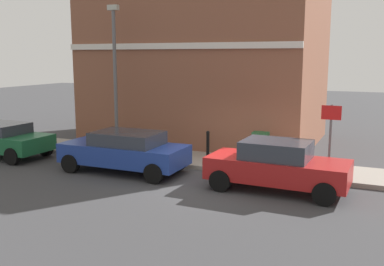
{
  "coord_description": "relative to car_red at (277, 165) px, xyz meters",
  "views": [
    {
      "loc": [
        -12.75,
        -4.86,
        3.91
      ],
      "look_at": [
        1.5,
        1.51,
        1.2
      ],
      "focal_mm": 41.43,
      "sensor_mm": 36.0,
      "label": 1
    }
  ],
  "objects": [
    {
      "name": "corner_building",
      "position": [
        6.92,
        5.02,
        2.93
      ],
      "size": [
        7.07,
        10.05,
        7.39
      ],
      "color": "brown",
      "rests_on": "ground"
    },
    {
      "name": "car_green",
      "position": [
        0.02,
        10.94,
        -0.06
      ],
      "size": [
        1.97,
        4.06,
        1.33
      ],
      "rotation": [
        0.0,
        0.0,
        1.55
      ],
      "color": "#195933",
      "rests_on": "ground"
    },
    {
      "name": "street_sign",
      "position": [
        1.59,
        -1.27,
        0.9
      ],
      "size": [
        0.08,
        0.6,
        2.3
      ],
      "color": "#59595B",
      "rests_on": "sidewalk"
    },
    {
      "name": "sidewalk",
      "position": [
        2.33,
        8.0,
        -0.69
      ],
      "size": [
        2.2,
        30.0,
        0.15
      ],
      "primitive_type": "cube",
      "color": "gray",
      "rests_on": "ground"
    },
    {
      "name": "utility_cabinet",
      "position": [
        2.37,
        1.16,
        -0.08
      ],
      "size": [
        0.46,
        0.61,
        1.15
      ],
      "color": "#1E4C28",
      "rests_on": "sidewalk"
    },
    {
      "name": "lamppost",
      "position": [
        2.39,
        7.14,
        2.54
      ],
      "size": [
        0.2,
        0.44,
        5.72
      ],
      "color": "#59595B",
      "rests_on": "sidewalk"
    },
    {
      "name": "ground",
      "position": [
        0.23,
        2.0,
        -0.77
      ],
      "size": [
        80.0,
        80.0,
        0.0
      ],
      "primitive_type": "plane",
      "color": "#38383A"
    },
    {
      "name": "car_blue",
      "position": [
        -0.02,
        5.22,
        -0.02
      ],
      "size": [
        1.89,
        4.32,
        1.4
      ],
      "rotation": [
        0.0,
        0.0,
        1.58
      ],
      "color": "navy",
      "rests_on": "ground"
    },
    {
      "name": "car_red",
      "position": [
        0.0,
        0.0,
        0.0
      ],
      "size": [
        1.87,
        4.1,
        1.49
      ],
      "rotation": [
        0.0,
        0.0,
        1.55
      ],
      "color": "maroon",
      "rests_on": "ground"
    },
    {
      "name": "bollard_near_cabinet",
      "position": [
        2.47,
        3.19,
        -0.06
      ],
      "size": [
        0.14,
        0.14,
        1.04
      ],
      "color": "black",
      "rests_on": "sidewalk"
    },
    {
      "name": "bollard_far_kerb",
      "position": [
        1.48,
        5.18,
        -0.06
      ],
      "size": [
        0.14,
        0.14,
        1.04
      ],
      "color": "black",
      "rests_on": "sidewalk"
    }
  ]
}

